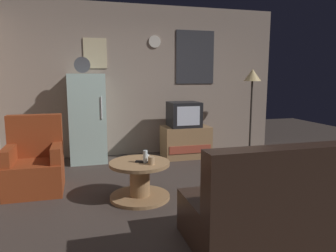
{
  "coord_description": "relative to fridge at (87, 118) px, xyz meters",
  "views": [
    {
      "loc": [
        -1.15,
        -3.42,
        1.46
      ],
      "look_at": [
        0.04,
        0.9,
        0.75
      ],
      "focal_mm": 33.72,
      "sensor_mm": 36.0,
      "label": 1
    }
  ],
  "objects": [
    {
      "name": "crt_tv",
      "position": [
        1.67,
        -0.18,
        0.03
      ],
      "size": [
        0.54,
        0.51,
        0.44
      ],
      "color": "black",
      "rests_on": "tv_stand"
    },
    {
      "name": "remote_control",
      "position": [
        0.57,
        -1.95,
        -0.29
      ],
      "size": [
        0.16,
        0.09,
        0.02
      ],
      "primitive_type": "cube",
      "rotation": [
        0.0,
        0.0,
        -0.36
      ],
      "color": "black",
      "rests_on": "coffee_table"
    },
    {
      "name": "fridge",
      "position": [
        0.0,
        0.0,
        0.0
      ],
      "size": [
        0.6,
        0.62,
        1.77
      ],
      "color": "silver",
      "rests_on": "ground_plane"
    },
    {
      "name": "wall_with_art",
      "position": [
        1.06,
        0.36,
        0.62
      ],
      "size": [
        5.2,
        0.12,
        2.74
      ],
      "color": "gray",
      "rests_on": "ground_plane"
    },
    {
      "name": "coffee_table",
      "position": [
        0.55,
        -1.91,
        -0.53
      ],
      "size": [
        0.72,
        0.72,
        0.45
      ],
      "color": "#9E754C",
      "rests_on": "ground_plane"
    },
    {
      "name": "wine_glass",
      "position": [
        0.61,
        -1.98,
        -0.23
      ],
      "size": [
        0.05,
        0.05,
        0.15
      ],
      "primitive_type": "cylinder",
      "color": "silver",
      "rests_on": "coffee_table"
    },
    {
      "name": "mug_ceramic_tan",
      "position": [
        0.66,
        -2.06,
        -0.26
      ],
      "size": [
        0.08,
        0.08,
        0.09
      ],
      "primitive_type": "cylinder",
      "color": "tan",
      "rests_on": "coffee_table"
    },
    {
      "name": "armchair",
      "position": [
        -0.69,
        -1.28,
        -0.42
      ],
      "size": [
        0.68,
        0.68,
        0.96
      ],
      "color": "maroon",
      "rests_on": "ground_plane"
    },
    {
      "name": "couch",
      "position": [
        1.61,
        -3.23,
        -0.44
      ],
      "size": [
        1.7,
        0.8,
        0.92
      ],
      "color": "black",
      "rests_on": "ground_plane"
    },
    {
      "name": "ground_plane",
      "position": [
        1.06,
        -2.09,
        -0.75
      ],
      "size": [
        12.0,
        12.0,
        0.0
      ],
      "primitive_type": "plane",
      "color": "#3D332D"
    },
    {
      "name": "tv_stand",
      "position": [
        1.71,
        -0.18,
        -0.47
      ],
      "size": [
        0.84,
        0.53,
        0.56
      ],
      "color": "#9E754C",
      "rests_on": "ground_plane"
    },
    {
      "name": "mug_ceramic_white",
      "position": [
        0.62,
        -1.95,
        -0.26
      ],
      "size": [
        0.08,
        0.08,
        0.09
      ],
      "primitive_type": "cylinder",
      "color": "silver",
      "rests_on": "coffee_table"
    },
    {
      "name": "standing_lamp",
      "position": [
        2.97,
        -0.26,
        0.6
      ],
      "size": [
        0.32,
        0.32,
        1.59
      ],
      "color": "#332D28",
      "rests_on": "ground_plane"
    }
  ]
}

